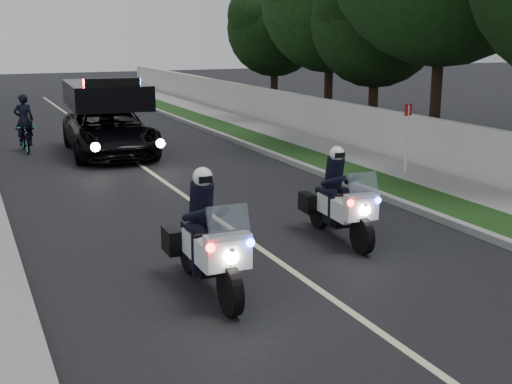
# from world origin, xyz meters

# --- Properties ---
(ground) EXTENTS (120.00, 120.00, 0.00)m
(ground) POSITION_xyz_m (0.00, 0.00, 0.00)
(ground) COLOR black
(ground) RESTS_ON ground
(curb_right) EXTENTS (0.20, 60.00, 0.15)m
(curb_right) POSITION_xyz_m (4.10, 10.00, 0.07)
(curb_right) COLOR gray
(curb_right) RESTS_ON ground
(grass_verge) EXTENTS (1.20, 60.00, 0.16)m
(grass_verge) POSITION_xyz_m (4.80, 10.00, 0.08)
(grass_verge) COLOR #193814
(grass_verge) RESTS_ON ground
(sidewalk_right) EXTENTS (1.40, 60.00, 0.16)m
(sidewalk_right) POSITION_xyz_m (6.10, 10.00, 0.08)
(sidewalk_right) COLOR gray
(sidewalk_right) RESTS_ON ground
(property_wall) EXTENTS (0.22, 60.00, 1.50)m
(property_wall) POSITION_xyz_m (7.10, 10.00, 0.75)
(property_wall) COLOR beige
(property_wall) RESTS_ON ground
(lane_marking) EXTENTS (0.12, 50.00, 0.01)m
(lane_marking) POSITION_xyz_m (0.00, 10.00, 0.00)
(lane_marking) COLOR #BFB78C
(lane_marking) RESTS_ON ground
(police_moto_left) EXTENTS (0.81, 2.22, 1.87)m
(police_moto_left) POSITION_xyz_m (-1.54, 2.41, 0.00)
(police_moto_left) COLOR white
(police_moto_left) RESTS_ON ground
(police_moto_right) EXTENTS (0.84, 2.10, 1.75)m
(police_moto_right) POSITION_xyz_m (1.56, 3.81, 0.00)
(police_moto_right) COLOR silver
(police_moto_right) RESTS_ON ground
(police_suv) EXTENTS (2.83, 5.55, 2.63)m
(police_suv) POSITION_xyz_m (-0.40, 14.51, 0.00)
(police_suv) COLOR black
(police_suv) RESTS_ON ground
(bicycle) EXTENTS (0.63, 1.67, 0.86)m
(bicycle) POSITION_xyz_m (-2.81, 16.08, 0.00)
(bicycle) COLOR black
(bicycle) RESTS_ON ground
(cyclist) EXTENTS (0.60, 0.40, 1.66)m
(cyclist) POSITION_xyz_m (-2.81, 16.08, 0.00)
(cyclist) COLOR black
(cyclist) RESTS_ON ground
(sign_post) EXTENTS (0.41, 0.41, 2.03)m
(sign_post) POSITION_xyz_m (6.00, 7.75, 0.00)
(sign_post) COLOR red
(sign_post) RESTS_ON ground
(tree_right_b) EXTENTS (8.52, 8.52, 12.36)m
(tree_right_b) POSITION_xyz_m (9.69, 11.20, 0.00)
(tree_right_b) COLOR #1B4216
(tree_right_b) RESTS_ON ground
(tree_right_c) EXTENTS (6.37, 6.37, 8.13)m
(tree_right_c) POSITION_xyz_m (9.66, 14.77, 0.00)
(tree_right_c) COLOR black
(tree_right_c) RESTS_ON ground
(tree_right_d) EXTENTS (6.99, 6.99, 9.69)m
(tree_right_d) POSITION_xyz_m (9.85, 18.44, 0.00)
(tree_right_d) COLOR #1B4115
(tree_right_d) RESTS_ON ground
(tree_right_e) EXTENTS (6.10, 6.10, 7.69)m
(tree_right_e) POSITION_xyz_m (9.67, 23.42, 0.00)
(tree_right_e) COLOR black
(tree_right_e) RESTS_ON ground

